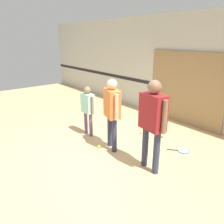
{
  "coord_description": "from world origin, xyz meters",
  "views": [
    {
      "loc": [
        3.61,
        -2.85,
        2.5
      ],
      "look_at": [
        0.02,
        0.09,
        0.91
      ],
      "focal_mm": 35.0,
      "sensor_mm": 36.0,
      "label": 1
    }
  ],
  "objects_px": {
    "person_instructor": "(112,107)",
    "person_student_right": "(153,117)",
    "racket_second_spare": "(182,151)",
    "racket_spare_on_floor": "(151,135)",
    "person_student_left": "(88,106)",
    "tennis_ball_by_spare_racket": "(141,132)",
    "tennis_ball_near_instructor": "(99,147)"
  },
  "relations": [
    {
      "from": "person_instructor",
      "to": "person_student_right",
      "type": "distance_m",
      "value": 1.14
    },
    {
      "from": "racket_second_spare",
      "to": "racket_spare_on_floor",
      "type": "bearing_deg",
      "value": -44.93
    },
    {
      "from": "person_student_left",
      "to": "tennis_ball_by_spare_racket",
      "type": "relative_size",
      "value": 20.08
    },
    {
      "from": "person_instructor",
      "to": "racket_second_spare",
      "type": "relative_size",
      "value": 3.43
    },
    {
      "from": "person_instructor",
      "to": "tennis_ball_near_instructor",
      "type": "height_order",
      "value": "person_instructor"
    },
    {
      "from": "person_student_left",
      "to": "racket_spare_on_floor",
      "type": "relative_size",
      "value": 2.53
    },
    {
      "from": "person_student_right",
      "to": "person_student_left",
      "type": "bearing_deg",
      "value": 8.4
    },
    {
      "from": "person_instructor",
      "to": "tennis_ball_by_spare_racket",
      "type": "distance_m",
      "value": 1.53
    },
    {
      "from": "person_instructor",
      "to": "racket_spare_on_floor",
      "type": "relative_size",
      "value": 3.17
    },
    {
      "from": "tennis_ball_by_spare_racket",
      "to": "person_student_right",
      "type": "bearing_deg",
      "value": -41.01
    },
    {
      "from": "tennis_ball_near_instructor",
      "to": "tennis_ball_by_spare_racket",
      "type": "distance_m",
      "value": 1.39
    },
    {
      "from": "racket_second_spare",
      "to": "tennis_ball_by_spare_racket",
      "type": "relative_size",
      "value": 7.34
    },
    {
      "from": "person_student_left",
      "to": "person_student_right",
      "type": "xyz_separation_m",
      "value": [
        2.15,
        0.04,
        0.29
      ]
    },
    {
      "from": "person_student_left",
      "to": "tennis_ball_near_instructor",
      "type": "distance_m",
      "value": 1.15
    },
    {
      "from": "person_student_right",
      "to": "tennis_ball_near_instructor",
      "type": "height_order",
      "value": "person_student_right"
    },
    {
      "from": "racket_spare_on_floor",
      "to": "tennis_ball_near_instructor",
      "type": "relative_size",
      "value": 7.94
    },
    {
      "from": "person_student_left",
      "to": "racket_spare_on_floor",
      "type": "bearing_deg",
      "value": 48.65
    },
    {
      "from": "person_student_right",
      "to": "racket_spare_on_floor",
      "type": "xyz_separation_m",
      "value": [
        -1.03,
        1.23,
        -1.1
      ]
    },
    {
      "from": "person_instructor",
      "to": "person_student_right",
      "type": "height_order",
      "value": "person_student_right"
    },
    {
      "from": "racket_second_spare",
      "to": "tennis_ball_near_instructor",
      "type": "xyz_separation_m",
      "value": [
        -1.36,
        -1.41,
        0.02
      ]
    },
    {
      "from": "tennis_ball_near_instructor",
      "to": "tennis_ball_by_spare_racket",
      "type": "height_order",
      "value": "same"
    },
    {
      "from": "racket_spare_on_floor",
      "to": "person_student_left",
      "type": "bearing_deg",
      "value": -156.99
    },
    {
      "from": "tennis_ball_near_instructor",
      "to": "person_instructor",
      "type": "bearing_deg",
      "value": 48.03
    },
    {
      "from": "person_instructor",
      "to": "racket_spare_on_floor",
      "type": "distance_m",
      "value": 1.63
    },
    {
      "from": "person_student_left",
      "to": "racket_spare_on_floor",
      "type": "distance_m",
      "value": 1.87
    },
    {
      "from": "tennis_ball_by_spare_racket",
      "to": "person_student_left",
      "type": "bearing_deg",
      "value": -127.06
    },
    {
      "from": "person_student_left",
      "to": "tennis_ball_by_spare_racket",
      "type": "bearing_deg",
      "value": 53.19
    },
    {
      "from": "person_student_left",
      "to": "tennis_ball_near_instructor",
      "type": "relative_size",
      "value": 20.08
    },
    {
      "from": "racket_spare_on_floor",
      "to": "tennis_ball_by_spare_racket",
      "type": "distance_m",
      "value": 0.28
    },
    {
      "from": "person_instructor",
      "to": "person_student_left",
      "type": "distance_m",
      "value": 1.03
    },
    {
      "from": "racket_spare_on_floor",
      "to": "person_student_right",
      "type": "bearing_deg",
      "value": -75.46
    },
    {
      "from": "tennis_ball_by_spare_racket",
      "to": "person_instructor",
      "type": "bearing_deg",
      "value": -82.93
    }
  ]
}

